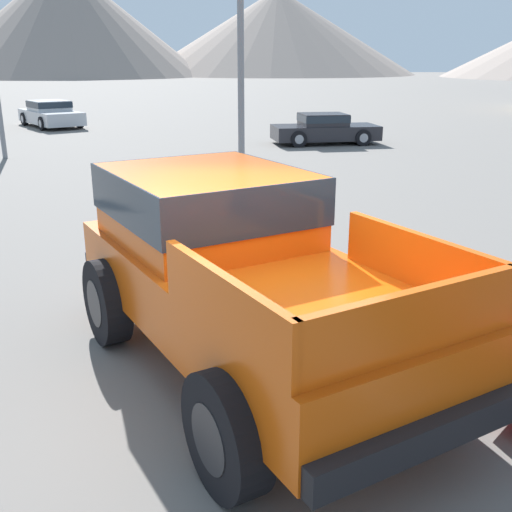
{
  "coord_description": "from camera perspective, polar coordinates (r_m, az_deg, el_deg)",
  "views": [
    {
      "loc": [
        0.37,
        -5.34,
        3.15
      ],
      "look_at": [
        -0.09,
        1.27,
        0.97
      ],
      "focal_mm": 42.0,
      "sensor_mm": 36.0,
      "label": 1
    }
  ],
  "objects": [
    {
      "name": "distant_mountain_range",
      "position": [
        124.29,
        4.7,
        20.79
      ],
      "size": [
        164.02,
        82.83,
        20.74
      ],
      "color": "gray",
      "rests_on": "ground_plane"
    },
    {
      "name": "parked_car_silver",
      "position": [
        31.73,
        -18.98,
        12.72
      ],
      "size": [
        4.34,
        4.63,
        1.25
      ],
      "rotation": [
        0.0,
        0.0,
        3.85
      ],
      "color": "#B7BABF",
      "rests_on": "ground_plane"
    },
    {
      "name": "parked_car_dark",
      "position": [
        24.01,
        6.54,
        11.98
      ],
      "size": [
        4.36,
        2.64,
        1.16
      ],
      "rotation": [
        0.0,
        0.0,
        4.95
      ],
      "color": "#232328",
      "rests_on": "ground_plane"
    },
    {
      "name": "ground_plane",
      "position": [
        6.21,
        0.02,
        -12.27
      ],
      "size": [
        320.0,
        320.0,
        0.0
      ],
      "primitive_type": "plane",
      "color": "slate"
    },
    {
      "name": "orange_pickup_truck",
      "position": [
        6.25,
        -2.18,
        -0.45
      ],
      "size": [
        4.48,
        5.3,
        2.01
      ],
      "rotation": [
        0.0,
        0.0,
        0.6
      ],
      "color": "#CC4C0C",
      "rests_on": "ground_plane"
    }
  ]
}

